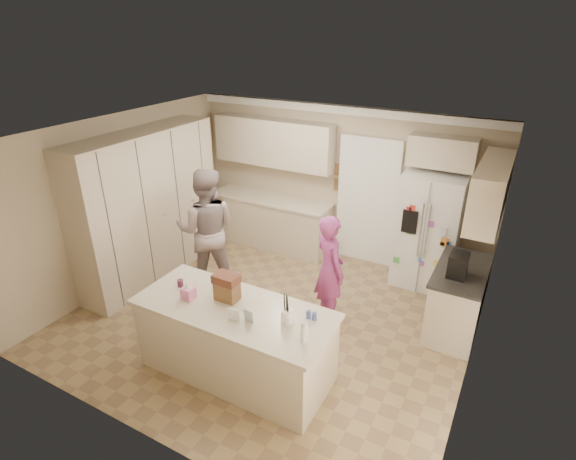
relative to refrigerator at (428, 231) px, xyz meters
The scene contains 41 objects.
floor 2.74m from the refrigerator, 129.40° to the right, with size 5.20×4.60×0.02m, color #8F7850.
ceiling 3.10m from the refrigerator, 129.40° to the right, with size 5.20×4.60×0.02m, color white.
wall_back 1.72m from the refrigerator, 169.16° to the left, with size 5.20×0.02×2.60m, color #BBAA8C.
wall_front 4.62m from the refrigerator, 110.84° to the right, with size 5.20×0.02×2.60m, color #BBAA8C.
wall_left 4.71m from the refrigerator, 154.84° to the right, with size 0.02×4.60×2.60m, color #BBAA8C.
wall_right 2.26m from the refrigerator, 64.07° to the right, with size 0.02×4.60×2.60m, color #BBAA8C.
crown_back 2.33m from the refrigerator, behind, with size 5.20×0.08×0.12m, color white.
pantry_bank 4.34m from the refrigerator, 155.49° to the right, with size 0.60×2.60×2.35m, color beige.
back_base_cab 2.83m from the refrigerator, behind, with size 2.20×0.60×0.88m, color beige.
back_countertop 2.79m from the refrigerator, behind, with size 2.24×0.63×0.04m, color beige.
back_upper_cab 2.97m from the refrigerator, behind, with size 2.20×0.35×0.80m, color beige.
doorway_opening 1.14m from the refrigerator, 165.39° to the left, with size 0.90×0.06×2.10m, color black.
doorway_casing 1.13m from the refrigerator, 167.13° to the left, with size 1.02×0.03×2.22m, color white.
wall_frame_upper 1.77m from the refrigerator, behind, with size 0.15×0.02×0.20m, color brown.
wall_frame_lower 1.69m from the refrigerator, behind, with size 0.15×0.02×0.20m, color brown.
refrigerator is the anchor object (origin of this frame).
fridge_seam 0.35m from the refrigerator, 90.00° to the right, with size 0.01×0.02×1.78m, color gray.
fridge_dispenser 0.49m from the refrigerator, 121.08° to the right, with size 0.22×0.03×0.35m, color black.
fridge_handle_l 0.40m from the refrigerator, 97.70° to the right, with size 0.02×0.02×0.85m, color silver.
fridge_handle_r 0.40m from the refrigerator, 82.30° to the right, with size 0.02×0.02×0.85m, color silver.
over_fridge_cab 1.21m from the refrigerator, 85.35° to the left, with size 0.95×0.35×0.45m, color beige.
right_base_cab 1.28m from the refrigerator, 56.45° to the right, with size 0.60×1.20×0.88m, color beige.
right_countertop 1.19m from the refrigerator, 56.85° to the right, with size 0.63×1.24×0.04m, color #2D2B28.
right_upper_cab 1.53m from the refrigerator, 45.38° to the right, with size 0.35×1.50×0.70m, color beige.
coffee_maker 1.35m from the refrigerator, 62.96° to the right, with size 0.22×0.28×0.30m, color black.
island_base 3.45m from the refrigerator, 114.94° to the right, with size 2.20×0.90×0.88m, color beige.
island_top 3.41m from the refrigerator, 114.94° to the right, with size 2.28×0.96×0.05m, color beige.
utensil_crock 3.15m from the refrigerator, 104.53° to the right, with size 0.13×0.13×0.15m, color white.
tissue_box 3.77m from the refrigerator, 121.90° to the right, with size 0.13×0.13×0.14m, color pink.
tissue_plume 3.77m from the refrigerator, 121.90° to the right, with size 0.08×0.08×0.08m, color white.
dollhouse_body 3.39m from the refrigerator, 117.95° to the right, with size 0.26×0.18×0.22m, color brown.
dollhouse_roof 3.40m from the refrigerator, 117.95° to the right, with size 0.28×0.20×0.10m, color #592D1E.
jam_jar 3.78m from the refrigerator, 126.32° to the right, with size 0.07×0.07×0.09m, color #59263F.
greeting_card_a 3.54m from the refrigerator, 111.37° to the right, with size 0.12×0.01×0.16m, color white.
greeting_card_b 3.44m from the refrigerator, 109.34° to the right, with size 0.12×0.01×0.16m, color silver.
water_bottle 3.29m from the refrigerator, 98.58° to the right, with size 0.07×0.07×0.24m, color silver.
shaker_salt 2.94m from the refrigerator, 102.16° to the right, with size 0.05×0.05×0.09m, color #3B4A9F.
shaker_pepper 2.93m from the refrigerator, 100.82° to the right, with size 0.05×0.05×0.09m, color #3B4A9F.
teen_boy 3.36m from the refrigerator, 150.12° to the right, with size 0.93×0.72×1.91m, color #9A9492.
teen_girl 1.86m from the refrigerator, 120.06° to the right, with size 0.57×0.38×1.57m, color #B1398A.
fridge_magnets 0.36m from the refrigerator, 90.00° to the right, with size 0.76×0.02×1.44m, color tan, non-canonical shape.
Camera 1 is at (2.71, -4.44, 3.82)m, focal length 28.00 mm.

